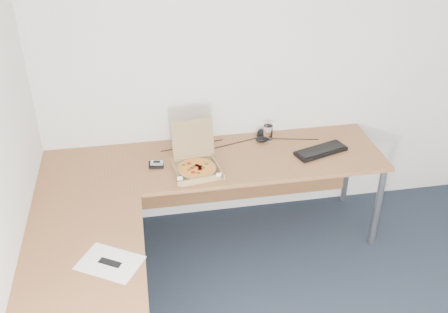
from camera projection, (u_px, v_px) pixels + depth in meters
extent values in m
cube|color=#996137|center=(214.00, 161.00, 3.80)|extent=(2.50, 0.70, 0.03)
cube|color=#996137|center=(80.00, 284.00, 2.74)|extent=(0.70, 1.50, 0.03)
cylinder|color=gray|center=(348.00, 166.00, 4.42)|extent=(0.05, 0.05, 0.70)
cube|color=#A78654|center=(197.00, 171.00, 3.65)|extent=(0.31, 0.31, 0.01)
cube|color=#A78654|center=(193.00, 140.00, 3.71)|extent=(0.31, 0.06, 0.30)
cylinder|color=tan|center=(197.00, 169.00, 3.64)|extent=(0.28, 0.28, 0.02)
cylinder|color=red|center=(197.00, 168.00, 3.63)|extent=(0.24, 0.24, 0.00)
cylinder|color=silver|center=(268.00, 133.00, 4.01)|extent=(0.07, 0.07, 0.12)
cube|color=black|center=(321.00, 151.00, 3.87)|extent=(0.43, 0.26, 0.03)
ellipsoid|color=black|center=(262.00, 139.00, 4.01)|extent=(0.12, 0.09, 0.04)
cube|color=black|center=(156.00, 165.00, 3.71)|extent=(0.11, 0.10, 0.02)
cube|color=#B2B5BA|center=(157.00, 163.00, 3.70)|extent=(0.10, 0.06, 0.02)
cube|color=white|center=(110.00, 263.00, 2.86)|extent=(0.41, 0.37, 0.00)
ellipsoid|color=black|center=(262.00, 132.00, 4.07)|extent=(0.08, 0.08, 0.07)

